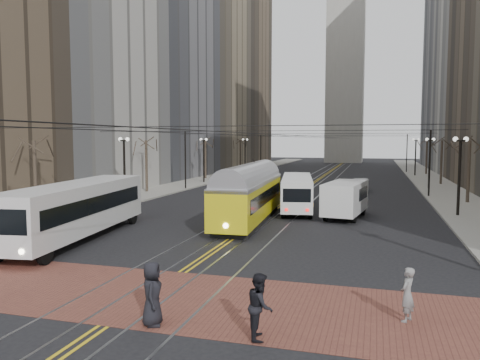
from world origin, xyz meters
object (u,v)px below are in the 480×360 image
Objects in this scene: streetcar at (250,199)px; pedestrian_a at (152,294)px; clock_tower at (347,17)px; transit_bus at (77,212)px; cargo_van at (345,200)px; pedestrian_c at (260,306)px; rear_bus at (297,193)px; sedan_grey at (333,193)px; pedestrian_b at (407,294)px; sedan_silver at (361,185)px.

pedestrian_a is (1.90, -18.45, -0.57)m from streetcar.
clock_tower reaches higher than transit_bus.
cargo_van is 21.78m from pedestrian_c.
cargo_van is at bearing -30.60° from pedestrian_a.
clock_tower is 4.98× the size of streetcar.
clock_tower is 104.69m from transit_bus.
cargo_van is at bearing 32.54° from transit_bus.
pedestrian_c is at bearing -44.66° from transit_bus.
clock_tower is 11.17× the size of cargo_van.
transit_bus is at bearing -133.97° from rear_bus.
clock_tower is 15.20× the size of sedan_grey.
streetcar reaches higher than pedestrian_b.
pedestrian_c is at bearing -87.48° from clock_tower.
sedan_silver is at bearing 56.79° from transit_bus.
pedestrian_a is (-2.66, -31.26, 0.25)m from sedan_grey.
pedestrian_c is (-1.00, -21.76, -0.35)m from cargo_van.
pedestrian_c is (5.28, -18.45, -0.60)m from streetcar.
pedestrian_c reaches higher than sedan_silver.
rear_bus is 4.86m from cargo_van.
pedestrian_c is at bearing -92.34° from rear_bus.
sedan_silver is at bearing 81.83° from sedan_grey.
transit_bus is 0.97× the size of streetcar.
rear_bus is at bearing -20.14° from pedestrian_a.
rear_bus is 24.73m from pedestrian_c.
rear_bus is at bearing -6.28° from pedestrian_c.
sedan_grey is at bearing 62.12° from rear_bus.
transit_bus is 2.96× the size of sedan_silver.
sedan_grey is 2.21× the size of pedestrian_a.
rear_bus reaches higher than pedestrian_a.
clock_tower reaches higher than cargo_van.
cargo_van is 3.13× the size of pedestrian_c.
pedestrian_c is (3.38, 0.00, -0.04)m from pedestrian_a.
rear_bus is 2.39× the size of sedan_grey.
cargo_van reaches higher than sedan_silver.
pedestrian_b is (7.08, -22.06, -0.49)m from rear_bus.
cargo_van is (6.28, 3.31, -0.25)m from streetcar.
rear_bus is (10.11, 14.59, -0.25)m from transit_bus.
transit_bus reaches higher than sedan_grey.
streetcar is at bearing 39.99° from transit_bus.
pedestrian_c is at bearing -84.33° from cargo_van.
transit_bus is 18.38m from cargo_van.
sedan_grey is (4.56, 12.82, -0.82)m from streetcar.
sedan_grey reaches higher than sedan_silver.
cargo_van reaches higher than pedestrian_b.
cargo_van is (3.98, -2.79, -0.05)m from rear_bus.
streetcar is at bearing -103.72° from sedan_grey.
streetcar is 2.24× the size of cargo_van.
clock_tower is at bearing 77.77° from transit_bus.
streetcar is (7.81, 8.49, -0.05)m from transit_bus.
rear_bus is 5.49× the size of pedestrian_c.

